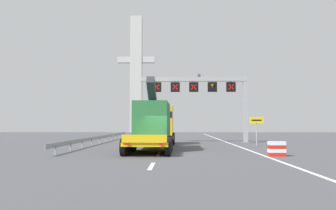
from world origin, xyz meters
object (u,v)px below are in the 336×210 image
heavy_haul_truck_yellow (156,123)px  crash_barrier_striped (277,149)px  exit_sign_yellow (257,124)px  overhead_lane_gantry (207,89)px  bridge_pylon_distant (136,72)px

heavy_haul_truck_yellow → crash_barrier_striped: bearing=-42.5°
heavy_haul_truck_yellow → exit_sign_yellow: (8.94, 2.45, -0.07)m
overhead_lane_gantry → heavy_haul_truck_yellow: overhead_lane_gantry is taller
heavy_haul_truck_yellow → exit_sign_yellow: 9.27m
overhead_lane_gantry → bridge_pylon_distant: bridge_pylon_distant is taller
overhead_lane_gantry → bridge_pylon_distant: size_ratio=0.40×
exit_sign_yellow → bridge_pylon_distant: bearing=109.0°
overhead_lane_gantry → heavy_haul_truck_yellow: (-4.92, -6.66, -3.53)m
overhead_lane_gantry → exit_sign_yellow: size_ratio=4.36×
heavy_haul_truck_yellow → crash_barrier_striped: heavy_haul_truck_yellow is taller
exit_sign_yellow → crash_barrier_striped: exit_sign_yellow is taller
overhead_lane_gantry → exit_sign_yellow: overhead_lane_gantry is taller
overhead_lane_gantry → crash_barrier_striped: overhead_lane_gantry is taller
overhead_lane_gantry → bridge_pylon_distant: bearing=106.0°
exit_sign_yellow → crash_barrier_striped: size_ratio=2.57×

